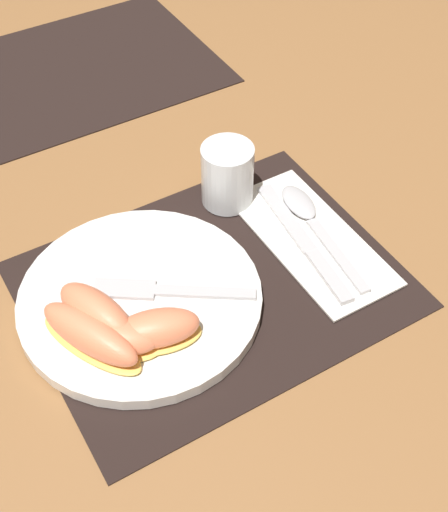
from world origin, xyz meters
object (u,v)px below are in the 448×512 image
at_px(juice_glass, 227,178).
at_px(spoon, 309,216).
at_px(citrus_wedge_0, 95,312).
at_px(citrus_wedge_2, 115,337).
at_px(plate, 140,299).
at_px(fork, 162,291).
at_px(knife, 305,243).
at_px(citrus_wedge_3, 157,330).
at_px(citrus_wedge_1, 90,336).

xyz_separation_m(juice_glass, spoon, (0.07, -0.09, -0.03)).
height_order(citrus_wedge_0, citrus_wedge_2, citrus_wedge_0).
relative_size(plate, fork, 1.68).
bearing_deg(knife, plate, 174.03).
height_order(juice_glass, spoon, juice_glass).
relative_size(juice_glass, citrus_wedge_3, 0.78).
relative_size(spoon, citrus_wedge_3, 1.87).
bearing_deg(fork, citrus_wedge_3, -121.36).
height_order(plate, citrus_wedge_3, citrus_wedge_3).
xyz_separation_m(knife, citrus_wedge_1, (-0.28, -0.02, 0.03)).
bearing_deg(plate, citrus_wedge_3, -99.41).
xyz_separation_m(spoon, fork, (-0.22, -0.02, 0.01)).
xyz_separation_m(spoon, citrus_wedge_0, (-0.30, -0.03, 0.03)).
height_order(spoon, fork, fork).
height_order(juice_glass, citrus_wedge_3, juice_glass).
bearing_deg(citrus_wedge_3, citrus_wedge_0, 131.45).
relative_size(knife, citrus_wedge_3, 2.04).
bearing_deg(juice_glass, fork, -144.25).
distance_m(plate, spoon, 0.24).
distance_m(fork, citrus_wedge_1, 0.10).
xyz_separation_m(fork, citrus_wedge_3, (-0.03, -0.05, 0.01)).
distance_m(spoon, citrus_wedge_3, 0.26).
xyz_separation_m(spoon, citrus_wedge_1, (-0.31, -0.05, 0.03)).
bearing_deg(fork, plate, 157.82).
xyz_separation_m(citrus_wedge_1, citrus_wedge_2, (0.02, -0.01, -0.00)).
bearing_deg(citrus_wedge_3, spoon, 17.23).
relative_size(citrus_wedge_1, citrus_wedge_3, 1.28).
bearing_deg(juice_glass, citrus_wedge_0, -154.12).
relative_size(fork, citrus_wedge_2, 1.55).
distance_m(knife, citrus_wedge_2, 0.26).
distance_m(citrus_wedge_1, citrus_wedge_2, 0.03).
distance_m(plate, citrus_wedge_2, 0.08).
distance_m(spoon, citrus_wedge_1, 0.32).
xyz_separation_m(citrus_wedge_0, citrus_wedge_1, (-0.02, -0.02, -0.00)).
distance_m(knife, citrus_wedge_0, 0.27).
bearing_deg(citrus_wedge_2, citrus_wedge_1, 149.12).
bearing_deg(spoon, fork, -173.97).
bearing_deg(citrus_wedge_3, plate, 80.59).
height_order(citrus_wedge_1, citrus_wedge_2, citrus_wedge_1).
xyz_separation_m(knife, citrus_wedge_3, (-0.22, -0.04, 0.03)).
relative_size(juice_glass, citrus_wedge_0, 0.71).
bearing_deg(citrus_wedge_1, knife, 3.04).
height_order(knife, fork, fork).
xyz_separation_m(citrus_wedge_1, citrus_wedge_3, (0.06, -0.03, -0.00)).
height_order(knife, citrus_wedge_3, citrus_wedge_3).
bearing_deg(knife, citrus_wedge_2, -173.87).
bearing_deg(citrus_wedge_3, knife, 10.85).
bearing_deg(citrus_wedge_1, citrus_wedge_3, -23.56).
height_order(fork, citrus_wedge_2, citrus_wedge_2).
distance_m(citrus_wedge_0, citrus_wedge_2, 0.04).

